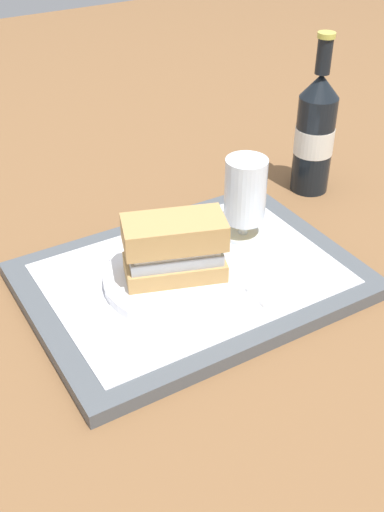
{
  "coord_description": "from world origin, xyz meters",
  "views": [
    {
      "loc": [
        -0.35,
        -0.59,
        0.54
      ],
      "look_at": [
        0.0,
        0.0,
        0.05
      ],
      "focal_mm": 44.29,
      "sensor_mm": 36.0,
      "label": 1
    }
  ],
  "objects_px": {
    "plate": "(175,278)",
    "sandwich": "(177,247)",
    "beer_glass": "(245,195)",
    "beer_bottle": "(315,132)"
  },
  "relations": [
    {
      "from": "plate",
      "to": "sandwich",
      "type": "bearing_deg",
      "value": -19.09
    },
    {
      "from": "sandwich",
      "to": "beer_glass",
      "type": "bearing_deg",
      "value": 38.36
    },
    {
      "from": "plate",
      "to": "sandwich",
      "type": "distance_m",
      "value": 0.05
    },
    {
      "from": "plate",
      "to": "beer_bottle",
      "type": "xyz_separation_m",
      "value": [
        0.35,
        0.14,
        0.08
      ]
    },
    {
      "from": "plate",
      "to": "sandwich",
      "type": "height_order",
      "value": "sandwich"
    },
    {
      "from": "beer_glass",
      "to": "beer_bottle",
      "type": "height_order",
      "value": "beer_bottle"
    },
    {
      "from": "beer_bottle",
      "to": "sandwich",
      "type": "bearing_deg",
      "value": -157.52
    },
    {
      "from": "plate",
      "to": "beer_glass",
      "type": "relative_size",
      "value": 1.52
    },
    {
      "from": "beer_glass",
      "to": "sandwich",
      "type": "bearing_deg",
      "value": -160.73
    },
    {
      "from": "plate",
      "to": "beer_bottle",
      "type": "bearing_deg",
      "value": 22.14
    }
  ]
}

